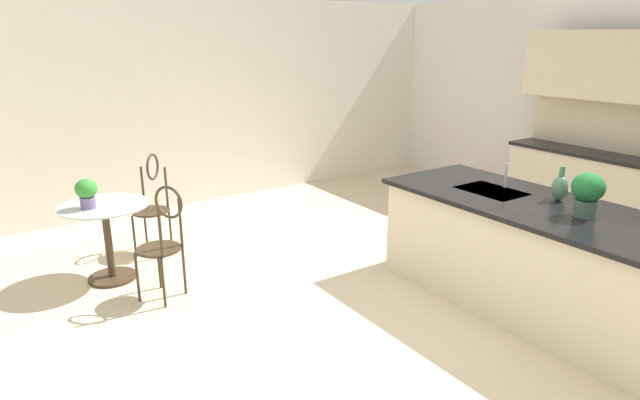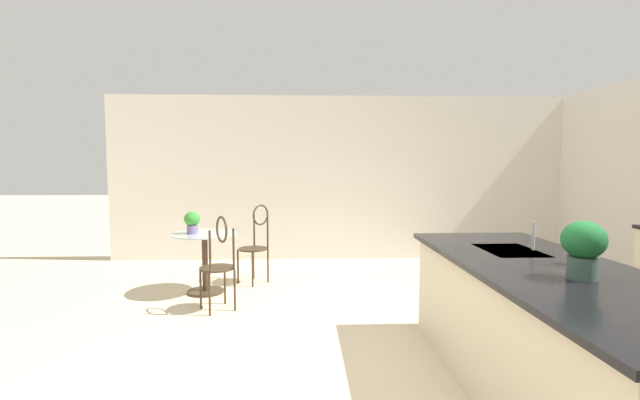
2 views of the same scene
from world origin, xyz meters
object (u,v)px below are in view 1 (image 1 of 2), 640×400
(bistro_table, at_px, (108,235))
(potted_plant_on_table, at_px, (87,192))
(chair_by_island, at_px, (163,238))
(potted_plant_counter_near, at_px, (588,192))
(vase_on_counter, at_px, (560,187))
(chair_near_window, at_px, (152,199))

(bistro_table, xyz_separation_m, potted_plant_on_table, (0.03, -0.14, 0.45))
(chair_by_island, height_order, potted_plant_on_table, chair_by_island)
(potted_plant_on_table, bearing_deg, chair_by_island, 33.71)
(bistro_table, bearing_deg, potted_plant_counter_near, 43.73)
(vase_on_counter, bearing_deg, chair_near_window, -141.35)
(bistro_table, bearing_deg, potted_plant_on_table, -77.56)
(bistro_table, distance_m, potted_plant_counter_near, 4.11)
(potted_plant_counter_near, relative_size, vase_on_counter, 1.17)
(bistro_table, bearing_deg, chair_near_window, 129.32)
(vase_on_counter, bearing_deg, potted_plant_counter_near, -31.13)
(chair_by_island, bearing_deg, chair_near_window, 166.87)
(chair_by_island, relative_size, vase_on_counter, 3.62)
(chair_near_window, xyz_separation_m, potted_plant_counter_near, (3.40, 2.23, 0.54))
(chair_near_window, bearing_deg, potted_plant_on_table, -54.85)
(bistro_table, xyz_separation_m, potted_plant_counter_near, (2.93, 2.80, 0.67))
(chair_near_window, distance_m, potted_plant_counter_near, 4.10)
(potted_plant_on_table, bearing_deg, vase_on_counter, 51.01)
(bistro_table, height_order, potted_plant_on_table, potted_plant_on_table)
(vase_on_counter, bearing_deg, chair_by_island, -124.89)
(chair_by_island, relative_size, potted_plant_counter_near, 3.10)
(chair_near_window, bearing_deg, potted_plant_counter_near, 33.23)
(potted_plant_on_table, bearing_deg, chair_near_window, 125.15)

